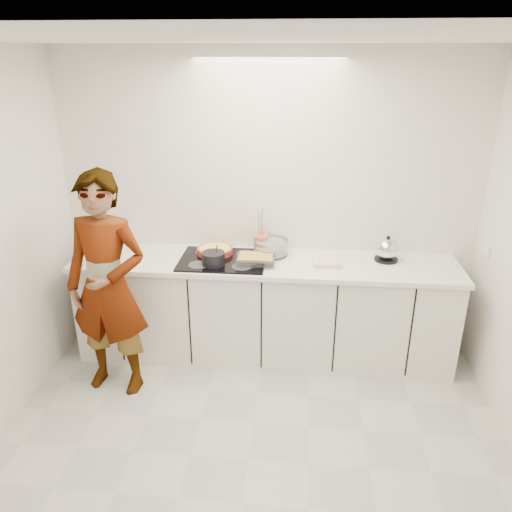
# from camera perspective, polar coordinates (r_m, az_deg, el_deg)

# --- Properties ---
(floor) EXTENTS (3.60, 3.20, 0.00)m
(floor) POSITION_cam_1_polar(r_m,az_deg,el_deg) (3.63, -0.86, -22.22)
(floor) COLOR beige
(floor) RESTS_ON ground
(ceiling) EXTENTS (3.60, 3.20, 0.00)m
(ceiling) POSITION_cam_1_polar(r_m,az_deg,el_deg) (2.58, -1.22, 23.57)
(ceiling) COLOR white
(ceiling) RESTS_ON wall_back
(wall_back) EXTENTS (3.60, 0.00, 2.60)m
(wall_back) POSITION_cam_1_polar(r_m,az_deg,el_deg) (4.35, 1.35, 5.78)
(wall_back) COLOR white
(wall_back) RESTS_ON ground
(base_cabinets) EXTENTS (3.20, 0.58, 0.87)m
(base_cabinets) POSITION_cam_1_polar(r_m,az_deg,el_deg) (4.39, 0.94, -6.31)
(base_cabinets) COLOR silver
(base_cabinets) RESTS_ON floor
(countertop) EXTENTS (3.24, 0.64, 0.04)m
(countertop) POSITION_cam_1_polar(r_m,az_deg,el_deg) (4.19, 0.98, -0.85)
(countertop) COLOR white
(countertop) RESTS_ON base_cabinets
(hob) EXTENTS (0.72, 0.54, 0.01)m
(hob) POSITION_cam_1_polar(r_m,az_deg,el_deg) (4.21, -3.80, -0.44)
(hob) COLOR black
(hob) RESTS_ON countertop
(tart_dish) EXTENTS (0.36, 0.36, 0.05)m
(tart_dish) POSITION_cam_1_polar(r_m,az_deg,el_deg) (4.32, -4.72, 0.66)
(tart_dish) COLOR #B83325
(tart_dish) RESTS_ON hob
(saucepan) EXTENTS (0.23, 0.23, 0.18)m
(saucepan) POSITION_cam_1_polar(r_m,az_deg,el_deg) (4.08, -4.89, -0.27)
(saucepan) COLOR black
(saucepan) RESTS_ON hob
(baking_dish) EXTENTS (0.32, 0.23, 0.06)m
(baking_dish) POSITION_cam_1_polar(r_m,az_deg,el_deg) (4.11, -0.02, -0.31)
(baking_dish) COLOR silver
(baking_dish) RESTS_ON hob
(mixing_bowl) EXTENTS (0.37, 0.37, 0.14)m
(mixing_bowl) POSITION_cam_1_polar(r_m,az_deg,el_deg) (4.30, 1.69, 0.94)
(mixing_bowl) COLOR silver
(mixing_bowl) RESTS_ON countertop
(tea_towel) EXTENTS (0.25, 0.19, 0.04)m
(tea_towel) POSITION_cam_1_polar(r_m,az_deg,el_deg) (4.15, 8.07, -0.78)
(tea_towel) COLOR white
(tea_towel) RESTS_ON countertop
(kettle) EXTENTS (0.24, 0.24, 0.22)m
(kettle) POSITION_cam_1_polar(r_m,az_deg,el_deg) (4.31, 14.74, 0.66)
(kettle) COLOR black
(kettle) RESTS_ON countertop
(utensil_crock) EXTENTS (0.14, 0.14, 0.16)m
(utensil_crock) POSITION_cam_1_polar(r_m,az_deg,el_deg) (4.34, 0.59, 1.38)
(utensil_crock) COLOR #D65A29
(utensil_crock) RESTS_ON countertop
(cook) EXTENTS (0.70, 0.50, 1.78)m
(cook) POSITION_cam_1_polar(r_m,az_deg,el_deg) (3.95, -16.61, -3.36)
(cook) COLOR silver
(cook) RESTS_ON floor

